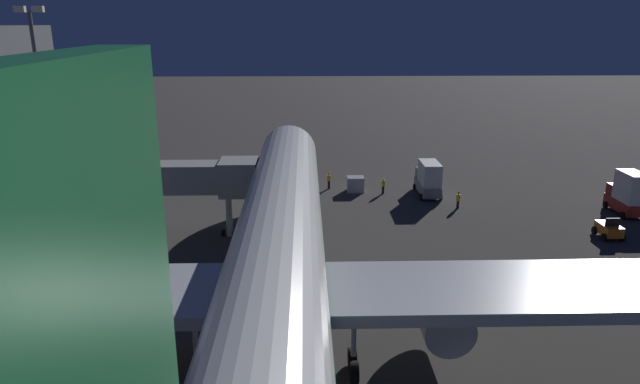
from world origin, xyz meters
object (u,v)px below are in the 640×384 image
at_px(jet_bridge, 142,178).
at_px(traffic_cone_nose_port, 310,194).
at_px(cargo_truck_aft, 628,193).
at_px(ground_crew_by_belt_loader, 383,185).
at_px(ground_crew_marshaller_fwd, 329,180).
at_px(pushback_tug, 609,229).
at_px(traffic_cone_nose_starboard, 270,194).
at_px(baggage_container_mid_row, 355,184).
at_px(ops_van, 428,178).
at_px(apron_floodlight_mast, 41,92).
at_px(airliner_at_gate, 275,274).
at_px(ground_crew_under_port_wing, 458,199).

bearing_deg(jet_bridge, traffic_cone_nose_port, -141.27).
distance_m(cargo_truck_aft, ground_crew_by_belt_loader, 24.38).
bearing_deg(ground_crew_marshaller_fwd, pushback_tug, 146.82).
distance_m(pushback_tug, traffic_cone_nose_starboard, 33.36).
height_order(cargo_truck_aft, baggage_container_mid_row, cargo_truck_aft).
bearing_deg(ops_van, pushback_tug, 135.78).
bearing_deg(ground_crew_marshaller_fwd, cargo_truck_aft, 161.92).
xyz_separation_m(ops_van, baggage_container_mid_row, (7.83, -1.72, -1.08)).
distance_m(baggage_container_mid_row, traffic_cone_nose_starboard, 9.65).
height_order(apron_floodlight_mast, cargo_truck_aft, apron_floodlight_mast).
xyz_separation_m(cargo_truck_aft, ground_crew_marshaller_fwd, (29.12, -9.51, -1.09)).
xyz_separation_m(airliner_at_gate, ground_crew_under_port_wing, (-17.27, -26.49, -4.35)).
relative_size(airliner_at_gate, ground_crew_under_port_wing, 36.32).
bearing_deg(baggage_container_mid_row, cargo_truck_aft, 162.10).
relative_size(ops_van, baggage_container_mid_row, 2.89).
xyz_separation_m(airliner_at_gate, traffic_cone_nose_starboard, (2.20, -31.10, -5.05)).
relative_size(cargo_truck_aft, ground_crew_by_belt_loader, 2.60).
distance_m(ground_crew_marshaller_fwd, ground_crew_under_port_wing, 14.85).
bearing_deg(ops_van, traffic_cone_nose_starboard, -0.18).
xyz_separation_m(ground_crew_by_belt_loader, traffic_cone_nose_port, (8.08, 0.64, -0.72)).
bearing_deg(ground_crew_marshaller_fwd, ground_crew_by_belt_loader, 160.72).
xyz_separation_m(ground_crew_by_belt_loader, traffic_cone_nose_starboard, (12.48, 0.64, -0.72)).
bearing_deg(traffic_cone_nose_port, apron_floodlight_mast, -0.23).
xyz_separation_m(airliner_at_gate, baggage_container_mid_row, (-7.29, -32.76, -4.48)).
distance_m(airliner_at_gate, traffic_cone_nose_port, 31.58).
xyz_separation_m(pushback_tug, ground_crew_by_belt_loader, (18.21, -13.71, 0.21)).
xyz_separation_m(airliner_at_gate, pushback_tug, (-28.49, -18.03, -4.54)).
bearing_deg(jet_bridge, traffic_cone_nose_starboard, -131.08).
bearing_deg(traffic_cone_nose_port, jet_bridge, 38.73).
bearing_deg(ground_crew_under_port_wing, traffic_cone_nose_port, -16.99).
distance_m(jet_bridge, pushback_tug, 41.20).
height_order(jet_bridge, cargo_truck_aft, jet_bridge).
bearing_deg(ops_van, airliner_at_gate, 64.04).
distance_m(baggage_container_mid_row, ground_crew_marshaller_fwd, 3.13).
bearing_deg(cargo_truck_aft, traffic_cone_nose_port, -12.26).
height_order(pushback_tug, traffic_cone_nose_port, pushback_tug).
bearing_deg(airliner_at_gate, ground_crew_marshaller_fwd, -97.33).
bearing_deg(traffic_cone_nose_starboard, apron_floodlight_mast, -0.27).
bearing_deg(ground_crew_marshaller_fwd, ground_crew_under_port_wing, 150.47).
distance_m(cargo_truck_aft, ground_crew_under_port_wing, 16.39).
xyz_separation_m(cargo_truck_aft, traffic_cone_nose_port, (31.27, -6.80, -1.86)).
height_order(cargo_truck_aft, ops_van, cargo_truck_aft).
height_order(ops_van, traffic_cone_nose_port, ops_van).
bearing_deg(ground_crew_by_belt_loader, apron_floodlight_mast, 0.84).
bearing_deg(baggage_container_mid_row, ground_crew_by_belt_loader, 161.12).
bearing_deg(cargo_truck_aft, baggage_container_mid_row, -17.90).
bearing_deg(traffic_cone_nose_starboard, ground_crew_marshaller_fwd, -157.49).
height_order(ops_van, ground_crew_under_port_wing, ops_van).
relative_size(ops_van, ground_crew_marshaller_fwd, 2.86).
height_order(ops_van, traffic_cone_nose_starboard, ops_van).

